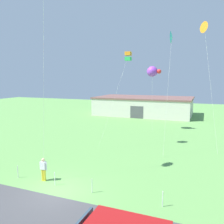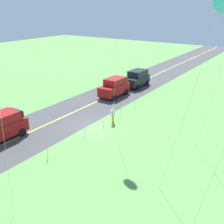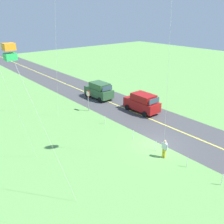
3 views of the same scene
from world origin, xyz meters
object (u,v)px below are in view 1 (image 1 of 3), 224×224
at_px(kite_yellow_high, 153,71).
at_px(person_adult_near, 43,169).
at_px(kite_green_far, 172,38).
at_px(warehouse_distant, 144,106).
at_px(kite_pink_drift, 205,28).
at_px(kite_cyan_top, 128,56).

bearing_deg(kite_yellow_high, person_adult_near, -100.19).
bearing_deg(kite_green_far, kite_yellow_high, 112.54).
xyz_separation_m(kite_green_far, warehouse_distant, (-8.02, 22.05, -8.99)).
relative_size(person_adult_near, kite_green_far, 0.14).
xyz_separation_m(kite_yellow_high, warehouse_distant, (-4.54, 13.66, -6.19)).
relative_size(kite_green_far, kite_pink_drift, 0.91).
bearing_deg(warehouse_distant, kite_pink_drift, -61.01).
distance_m(kite_pink_drift, warehouse_distant, 24.44).
distance_m(person_adult_near, kite_pink_drift, 19.53).
xyz_separation_m(kite_yellow_high, kite_green_far, (3.48, -8.39, 2.80)).
bearing_deg(kite_cyan_top, warehouse_distant, 99.89).
relative_size(person_adult_near, kite_pink_drift, 0.13).
distance_m(person_adult_near, kite_cyan_top, 13.34).
xyz_separation_m(kite_yellow_high, kite_pink_drift, (6.24, -5.79, 3.95)).
height_order(kite_green_far, kite_cyan_top, kite_green_far).
height_order(kite_pink_drift, kite_cyan_top, kite_pink_drift).
bearing_deg(kite_yellow_high, kite_cyan_top, -94.29).
height_order(kite_cyan_top, warehouse_distant, kite_cyan_top).
bearing_deg(kite_green_far, kite_cyan_top, -176.54).
bearing_deg(kite_pink_drift, kite_green_far, -136.70).
height_order(kite_yellow_high, kite_cyan_top, kite_cyan_top).
xyz_separation_m(person_adult_near, kite_pink_drift, (9.61, 12.94, 11.03)).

